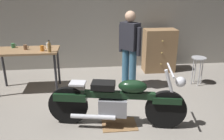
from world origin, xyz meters
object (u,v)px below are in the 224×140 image
Objects in this scene: mug_brown_stoneware at (25,47)px; mug_white_ceramic at (48,45)px; person_standing at (130,47)px; bottle at (49,47)px; mug_green_speckled at (13,46)px; motorcycle at (117,101)px; wooden_dresser at (159,50)px; shop_stool at (198,63)px; mug_orange_travel at (42,48)px.

mug_white_ceramic is (0.44, 0.11, 0.00)m from mug_brown_stoneware.
person_standing reaches higher than mug_brown_stoneware.
bottle is at bearing -76.88° from mug_white_ceramic.
person_standing reaches higher than mug_white_ceramic.
mug_green_speckled is (-2.43, 0.31, 0.02)m from person_standing.
motorcycle is at bearing -42.85° from mug_brown_stoneware.
person_standing is 15.54× the size of mug_green_speckled.
wooden_dresser reaches higher than mug_brown_stoneware.
wooden_dresser is (0.97, 1.01, -0.38)m from person_standing.
shop_stool is at bearing -3.71° from mug_white_ceramic.
person_standing reaches higher than bottle.
wooden_dresser is 10.23× the size of mug_green_speckled.
bottle reaches higher than mug_brown_stoneware.
bottle is (0.81, -0.42, 0.05)m from mug_green_speckled.
mug_green_speckled is at bearing -168.36° from wooden_dresser.
mug_orange_travel reaches higher than mug_brown_stoneware.
mug_orange_travel reaches higher than mug_green_speckled.
bottle is at bearing -32.20° from mug_orange_travel.
mug_orange_travel is (-2.75, -1.02, 0.41)m from wooden_dresser.
motorcycle is 1.85m from bottle.
motorcycle is 20.37× the size of mug_brown_stoneware.
wooden_dresser is at bearing -83.63° from person_standing.
person_standing reaches higher than shop_stool.
wooden_dresser reaches higher than mug_green_speckled.
person_standing is at bearing 84.04° from motorcycle.
mug_brown_stoneware is at bearing -30.65° from mug_green_speckled.
mug_green_speckled is 0.97× the size of mug_orange_travel.
person_standing is at bearing -133.75° from wooden_dresser.
bottle reaches higher than wooden_dresser.
bottle is at bearing 142.79° from motorcycle.
motorcycle is at bearing -41.31° from mug_green_speckled.
bottle is at bearing -27.57° from mug_green_speckled.
bottle is (0.08, -0.36, 0.05)m from mug_white_ceramic.
mug_orange_travel is at bearing -22.66° from mug_brown_stoneware.
motorcycle is 19.58× the size of mug_orange_travel.
bottle reaches higher than mug_white_ceramic.
motorcycle is 1.29× the size of person_standing.
shop_stool is 6.03× the size of mug_brown_stoneware.
bottle is (-2.59, -1.12, 0.45)m from wooden_dresser.
mug_white_ceramic is at bearing 14.12° from mug_brown_stoneware.
mug_orange_travel is (-1.34, 1.42, 0.51)m from motorcycle.
bottle is (-1.18, 1.32, 0.55)m from motorcycle.
mug_green_speckled is (-3.40, -0.70, 0.40)m from wooden_dresser.
wooden_dresser is at bearing 23.47° from bottle.
person_standing is at bearing -178.55° from shop_stool.
mug_white_ceramic is at bearing 73.58° from mug_orange_travel.
wooden_dresser is at bearing 20.39° from mug_orange_travel.
person_standing is 2.45m from mug_green_speckled.
mug_green_speckled is at bearing 42.76° from person_standing.
mug_brown_stoneware is (-3.71, 0.10, 0.45)m from shop_stool.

